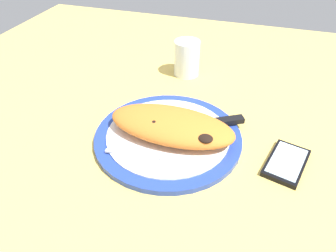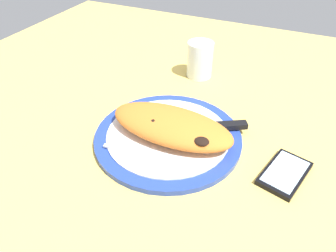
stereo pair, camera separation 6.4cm
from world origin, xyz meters
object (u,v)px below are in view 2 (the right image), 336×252
Objects in this scene: fork at (147,155)px; smartphone at (285,173)px; knife at (211,127)px; water_glass at (200,61)px; plate at (168,136)px; calzone at (171,125)px.

fork is 1.21× the size of smartphone.
knife reaches higher than fork.
smartphone is 1.29× the size of water_glass.
smartphone is 40.91cm from water_glass.
water_glass is at bearing 133.21° from smartphone.
water_glass reaches higher than smartphone.
plate is 8.02cm from fork.
knife is 17.59cm from smartphone.
plate is 9.38cm from knife.
smartphone is (16.56, -5.74, -1.46)cm from knife.
calzone reaches higher than fork.
water_glass reaches higher than knife.
plate is at bearing -145.71° from knife.
fork is 37.27cm from water_glass.
knife is (7.67, 5.23, 1.29)cm from plate.
calzone reaches higher than knife.
fork is at bearing -123.39° from knife.
knife reaches higher than smartphone.
water_glass is (-27.89, 29.69, 3.78)cm from smartphone.
calzone is 29.54cm from water_glass.
fork is at bearing -163.66° from smartphone.
water_glass is (-3.66, 29.18, 3.60)cm from plate.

